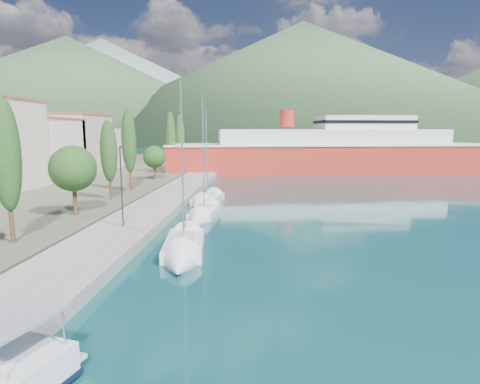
{
  "coord_description": "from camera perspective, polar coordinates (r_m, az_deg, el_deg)",
  "views": [
    {
      "loc": [
        1.71,
        -15.43,
        7.98
      ],
      "look_at": [
        0.0,
        14.0,
        3.5
      ],
      "focal_mm": 30.0,
      "sensor_mm": 36.0,
      "label": 1
    }
  ],
  "objects": [
    {
      "name": "ground",
      "position": [
        135.67,
        2.6,
        5.27
      ],
      "size": [
        1400.0,
        1400.0,
        0.0
      ],
      "primitive_type": "plane",
      "color": "#0F4245"
    },
    {
      "name": "quay",
      "position": [
        43.45,
        -11.0,
        -1.56
      ],
      "size": [
        5.0,
        88.0,
        0.8
      ],
      "primitive_type": "cube",
      "color": "gray",
      "rests_on": "ground"
    },
    {
      "name": "hills_far",
      "position": [
        652.46,
        15.93,
        14.43
      ],
      "size": [
        1480.0,
        900.0,
        180.0
      ],
      "color": "slate",
      "rests_on": "ground"
    },
    {
      "name": "hills_near",
      "position": [
        401.83,
        17.73,
        14.14
      ],
      "size": [
        1010.0,
        520.0,
        115.0
      ],
      "color": "#395634",
      "rests_on": "ground"
    },
    {
      "name": "town_buildings",
      "position": [
        62.29,
        -29.58,
        5.31
      ],
      "size": [
        9.2,
        69.2,
        11.3
      ],
      "color": "beige",
      "rests_on": "land_strip"
    },
    {
      "name": "tree_row",
      "position": [
        49.44,
        -16.18,
        5.72
      ],
      "size": [
        3.99,
        63.34,
        10.8
      ],
      "color": "#47301E",
      "rests_on": "land_strip"
    },
    {
      "name": "lamp_posts",
      "position": [
        31.48,
        -16.6,
        1.17
      ],
      "size": [
        0.15,
        47.05,
        6.06
      ],
      "color": "#2D2D33",
      "rests_on": "quay"
    },
    {
      "name": "sailboat_near",
      "position": [
        25.57,
        -8.25,
        -8.87
      ],
      "size": [
        3.5,
        8.68,
        12.13
      ],
      "color": "silver",
      "rests_on": "ground"
    },
    {
      "name": "sailboat_mid",
      "position": [
        36.66,
        -5.64,
        -3.5
      ],
      "size": [
        2.63,
        8.49,
        12.08
      ],
      "color": "silver",
      "rests_on": "ground"
    },
    {
      "name": "sailboat_far",
      "position": [
        43.79,
        -5.26,
        -1.47
      ],
      "size": [
        3.54,
        7.95,
        11.28
      ],
      "color": "silver",
      "rests_on": "ground"
    },
    {
      "name": "ferry",
      "position": [
        80.59,
        12.89,
        5.46
      ],
      "size": [
        64.27,
        22.24,
        12.51
      ],
      "color": "#AE2A20",
      "rests_on": "ground"
    }
  ]
}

